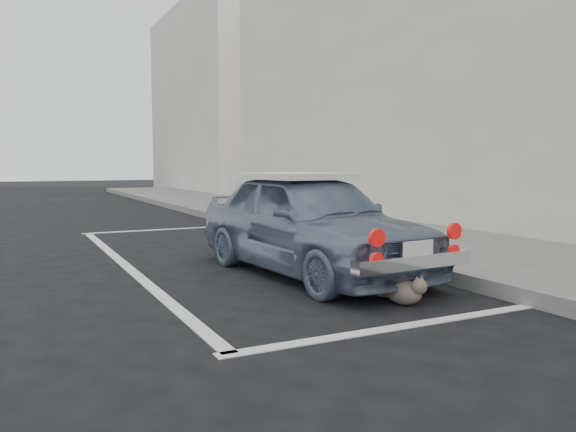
{
  "coord_description": "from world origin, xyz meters",
  "views": [
    {
      "loc": [
        -2.14,
        -3.79,
        1.22
      ],
      "look_at": [
        0.12,
        0.71,
        0.75
      ],
      "focal_mm": 35.0,
      "sensor_mm": 36.0,
      "label": 1
    }
  ],
  "objects": [
    {
      "name": "ground",
      "position": [
        0.0,
        0.0,
        0.0
      ],
      "size": [
        80.0,
        80.0,
        0.0
      ],
      "primitive_type": "plane",
      "color": "black",
      "rests_on": "ground"
    },
    {
      "name": "sidewalk",
      "position": [
        3.2,
        2.0,
        0.07
      ],
      "size": [
        2.8,
        40.0,
        0.15
      ],
      "primitive_type": "cube",
      "color": "#60615C",
      "rests_on": "ground"
    },
    {
      "name": "shop_building",
      "position": [
        6.33,
        4.0,
        3.49
      ],
      "size": [
        3.5,
        18.0,
        7.0
      ],
      "color": "beige",
      "rests_on": "ground"
    },
    {
      "name": "building_far",
      "position": [
        6.35,
        20.0,
        4.0
      ],
      "size": [
        3.5,
        10.0,
        8.0
      ],
      "primitive_type": "cube",
      "color": "beige",
      "rests_on": "ground"
    },
    {
      "name": "pline_rear",
      "position": [
        0.5,
        -0.5,
        0.0
      ],
      "size": [
        3.0,
        0.12,
        0.01
      ],
      "primitive_type": "cube",
      "color": "silver",
      "rests_on": "ground"
    },
    {
      "name": "pline_front",
      "position": [
        0.5,
        6.5,
        0.0
      ],
      "size": [
        3.0,
        0.12,
        0.01
      ],
      "primitive_type": "cube",
      "color": "silver",
      "rests_on": "ground"
    },
    {
      "name": "pline_side",
      "position": [
        -0.9,
        3.0,
        0.0
      ],
      "size": [
        0.12,
        7.0,
        0.01
      ],
      "primitive_type": "cube",
      "color": "silver",
      "rests_on": "ground"
    },
    {
      "name": "retro_coupe",
      "position": [
        0.84,
        1.61,
        0.58
      ],
      "size": [
        1.61,
        3.47,
        1.15
      ],
      "rotation": [
        0.0,
        0.0,
        0.08
      ],
      "color": "slate",
      "rests_on": "ground"
    },
    {
      "name": "cat",
      "position": [
        0.91,
        0.02,
        0.13
      ],
      "size": [
        0.32,
        0.51,
        0.28
      ],
      "rotation": [
        0.0,
        0.0,
        0.28
      ],
      "color": "#796D5C",
      "rests_on": "ground"
    }
  ]
}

